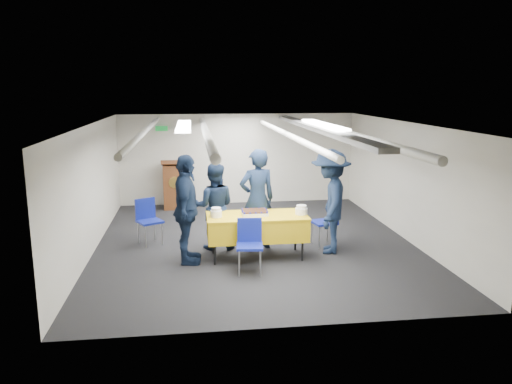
# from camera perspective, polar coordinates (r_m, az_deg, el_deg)

# --- Properties ---
(ground) EXTENTS (7.00, 7.00, 0.00)m
(ground) POSITION_cam_1_polar(r_m,az_deg,el_deg) (9.72, -0.13, -5.82)
(ground) COLOR black
(ground) RESTS_ON ground
(room_shell) EXTENTS (6.00, 7.00, 2.30)m
(room_shell) POSITION_cam_1_polar(r_m,az_deg,el_deg) (9.74, 0.10, 5.13)
(room_shell) COLOR beige
(room_shell) RESTS_ON ground
(serving_table) EXTENTS (1.75, 0.83, 0.77)m
(serving_table) POSITION_cam_1_polar(r_m,az_deg,el_deg) (8.77, 0.11, -3.98)
(serving_table) COLOR black
(serving_table) RESTS_ON ground
(sheet_cake) EXTENTS (0.46, 0.36, 0.08)m
(sheet_cake) POSITION_cam_1_polar(r_m,az_deg,el_deg) (8.75, -0.16, -2.33)
(sheet_cake) COLOR white
(sheet_cake) RESTS_ON serving_table
(plate_stack_left) EXTENTS (0.20, 0.20, 0.17)m
(plate_stack_left) POSITION_cam_1_polar(r_m,az_deg,el_deg) (8.59, -4.58, -2.37)
(plate_stack_left) COLOR white
(plate_stack_left) RESTS_ON serving_table
(plate_stack_right) EXTENTS (0.22, 0.22, 0.16)m
(plate_stack_right) POSITION_cam_1_polar(r_m,az_deg,el_deg) (8.79, 5.21, -2.08)
(plate_stack_right) COLOR white
(plate_stack_right) RESTS_ON serving_table
(podium) EXTENTS (0.62, 0.53, 1.25)m
(podium) POSITION_cam_1_polar(r_m,az_deg,el_deg) (12.46, -9.25, 0.89)
(podium) COLOR brown
(podium) RESTS_ON ground
(chair_near) EXTENTS (0.46, 0.46, 0.87)m
(chair_near) POSITION_cam_1_polar(r_m,az_deg,el_deg) (8.13, -0.74, -5.48)
(chair_near) COLOR gray
(chair_near) RESTS_ON ground
(chair_right) EXTENTS (0.49, 0.49, 0.87)m
(chair_right) POSITION_cam_1_polar(r_m,az_deg,el_deg) (9.56, 8.23, -2.93)
(chair_right) COLOR gray
(chair_right) RESTS_ON ground
(chair_left) EXTENTS (0.57, 0.57, 0.87)m
(chair_left) POSITION_cam_1_polar(r_m,az_deg,el_deg) (9.79, -12.27, -2.75)
(chair_left) COLOR gray
(chair_left) RESTS_ON ground
(sailor_a) EXTENTS (0.76, 0.59, 1.87)m
(sailor_a) POSITION_cam_1_polar(r_m,az_deg,el_deg) (9.19, 0.13, -0.83)
(sailor_a) COLOR black
(sailor_a) RESTS_ON ground
(sailor_b) EXTENTS (0.86, 0.71, 1.61)m
(sailor_b) POSITION_cam_1_polar(r_m,az_deg,el_deg) (9.24, -4.80, -1.64)
(sailor_b) COLOR black
(sailor_b) RESTS_ON ground
(sailor_c) EXTENTS (0.52, 1.12, 1.87)m
(sailor_c) POSITION_cam_1_polar(r_m,az_deg,el_deg) (8.48, -7.97, -2.03)
(sailor_c) COLOR black
(sailor_c) RESTS_ON ground
(sailor_d) EXTENTS (1.03, 1.37, 1.89)m
(sailor_d) POSITION_cam_1_polar(r_m,az_deg,el_deg) (9.07, 8.46, -1.08)
(sailor_d) COLOR black
(sailor_d) RESTS_ON ground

